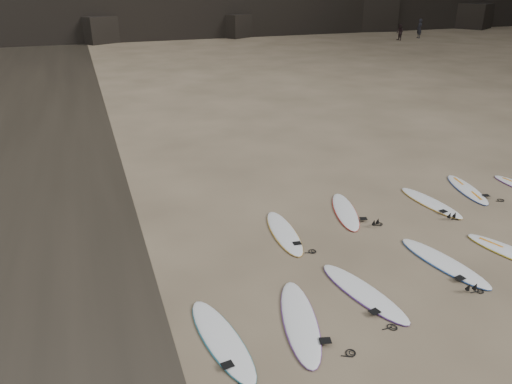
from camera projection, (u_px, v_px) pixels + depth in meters
ground at (456, 260)px, 12.09m from camera, size 240.00×240.00×0.00m
surfboard_0 at (300, 321)px, 9.93m from camera, size 1.31×2.80×0.10m
surfboard_1 at (363, 292)px, 10.81m from camera, size 1.18×2.68×0.09m
surfboard_2 at (444, 262)px, 11.92m from camera, size 1.11×2.70×0.09m
surfboard_5 at (284, 232)px, 13.29m from camera, size 0.85×2.60×0.09m
surfboard_6 at (345, 211)px, 14.47m from camera, size 1.30×2.55×0.09m
surfboard_7 at (431, 202)px, 15.01m from camera, size 0.88×2.51×0.09m
surfboard_8 at (467, 189)px, 15.93m from camera, size 1.11×2.48×0.09m
surfboard_11 at (222, 339)px, 9.43m from camera, size 0.99×2.70×0.10m
person_a at (419, 28)px, 51.85m from camera, size 0.53×0.74×1.92m
person_b at (400, 32)px, 50.15m from camera, size 0.63×0.79×1.56m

